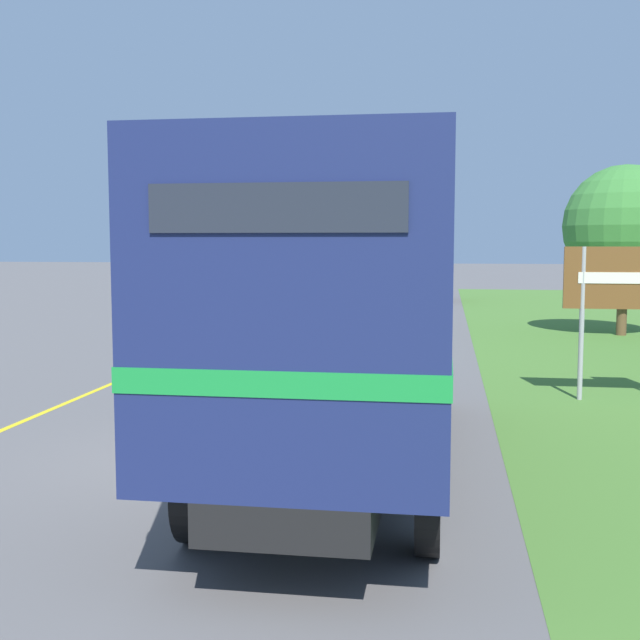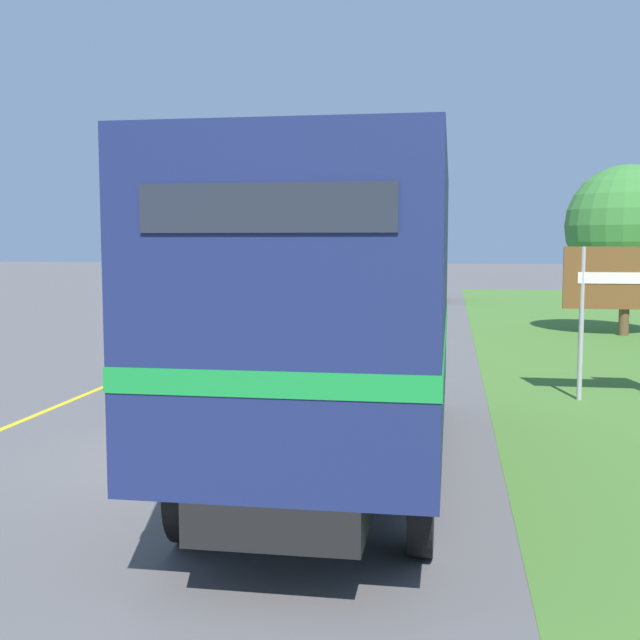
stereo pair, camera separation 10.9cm
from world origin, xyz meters
TOP-DOWN VIEW (x-y plane):
  - ground_plane at (0.00, 0.00)m, footprint 200.00×200.00m
  - edge_line_yellow at (-3.70, 12.30)m, footprint 0.12×54.53m
  - centre_dash_near at (0.00, 0.33)m, footprint 0.12×2.60m
  - centre_dash_mid_a at (0.00, 6.93)m, footprint 0.12×2.60m
  - centre_dash_mid_b at (0.00, 13.53)m, footprint 0.12×2.60m
  - centre_dash_far at (0.00, 20.13)m, footprint 0.12×2.60m
  - centre_dash_farthest at (0.00, 26.73)m, footprint 0.12×2.60m
  - horse_trailer_truck at (1.70, -0.32)m, footprint 2.56×8.59m
  - lead_car_white at (-1.93, 13.40)m, footprint 1.80×3.97m
  - lead_car_black_ahead at (1.93, 29.52)m, footprint 1.80×4.25m
  - highway_sign at (6.19, 4.88)m, footprint 2.26×0.09m
  - roadside_tree_mid at (8.27, 15.59)m, footprint 3.69×3.69m

SIDE VIEW (x-z plane):
  - ground_plane at x=0.00m, z-range 0.00..0.00m
  - edge_line_yellow at x=-3.70m, z-range 0.00..0.01m
  - centre_dash_near at x=0.00m, z-range 0.00..0.01m
  - centre_dash_mid_a at x=0.00m, z-range 0.00..0.01m
  - centre_dash_mid_b at x=0.00m, z-range 0.00..0.01m
  - centre_dash_far at x=0.00m, z-range 0.00..0.01m
  - centre_dash_farthest at x=0.00m, z-range 0.00..0.01m
  - lead_car_white at x=-1.93m, z-range 0.01..1.86m
  - lead_car_black_ahead at x=1.93m, z-range -0.01..2.08m
  - horse_trailer_truck at x=1.70m, z-range 0.20..3.94m
  - highway_sign at x=6.19m, z-range 0.53..3.64m
  - roadside_tree_mid at x=8.27m, z-range 0.74..5.92m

